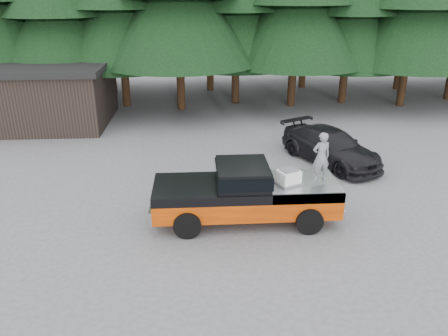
{
  "coord_description": "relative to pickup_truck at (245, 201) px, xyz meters",
  "views": [
    {
      "loc": [
        -0.12,
        -12.26,
        6.96
      ],
      "look_at": [
        0.69,
        0.0,
        1.91
      ],
      "focal_mm": 35.0,
      "sensor_mm": 36.0,
      "label": 1
    }
  ],
  "objects": [
    {
      "name": "pickup_truck",
      "position": [
        0.0,
        0.0,
        0.0
      ],
      "size": [
        6.0,
        2.04,
        1.33
      ],
      "primitive_type": null,
      "color": "#C74102",
      "rests_on": "ground"
    },
    {
      "name": "man_on_bed",
      "position": [
        2.34,
        -0.02,
        1.46
      ],
      "size": [
        0.64,
        0.48,
        1.59
      ],
      "primitive_type": "imported",
      "rotation": [
        0.0,
        0.0,
        3.33
      ],
      "color": "slate",
      "rests_on": "pickup_truck"
    },
    {
      "name": "ground",
      "position": [
        -1.39,
        -0.2,
        -0.67
      ],
      "size": [
        120.0,
        120.0,
        0.0
      ],
      "primitive_type": "plane",
      "color": "#4D4D50",
      "rests_on": "ground"
    },
    {
      "name": "utility_building",
      "position": [
        -10.39,
        11.8,
        1.0
      ],
      "size": [
        8.4,
        6.4,
        3.3
      ],
      "color": "black",
      "rests_on": "ground"
    },
    {
      "name": "air_compressor",
      "position": [
        1.31,
        -0.23,
        0.88
      ],
      "size": [
        0.79,
        0.74,
        0.43
      ],
      "primitive_type": "cube",
      "rotation": [
        0.0,
        0.0,
        0.43
      ],
      "color": "silver",
      "rests_on": "pickup_truck"
    },
    {
      "name": "parked_car",
      "position": [
        4.2,
        4.81,
        0.05
      ],
      "size": [
        4.04,
        5.34,
        1.44
      ],
      "primitive_type": "imported",
      "rotation": [
        0.0,
        0.0,
        0.47
      ],
      "color": "black",
      "rests_on": "ground"
    },
    {
      "name": "truck_cab",
      "position": [
        -0.1,
        0.0,
        0.96
      ],
      "size": [
        1.66,
        1.9,
        0.59
      ],
      "primitive_type": "cube",
      "color": "black",
      "rests_on": "pickup_truck"
    }
  ]
}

